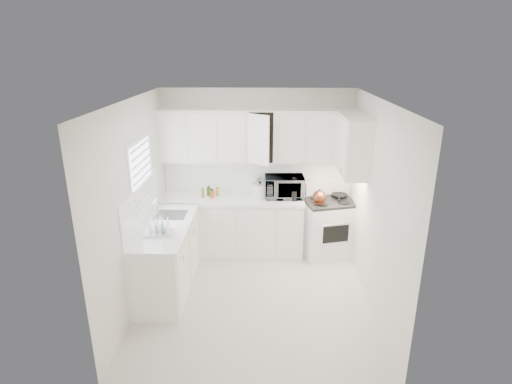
{
  "coord_description": "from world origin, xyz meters",
  "views": [
    {
      "loc": [
        0.14,
        -4.79,
        3.17
      ],
      "look_at": [
        0.0,
        0.7,
        1.25
      ],
      "focal_mm": 29.04,
      "sensor_mm": 36.0,
      "label": 1
    }
  ],
  "objects_px": {
    "tea_kettle": "(319,196)",
    "utensil_crock": "(294,189)",
    "stove": "(328,220)",
    "rice_cooker": "(260,189)",
    "dish_rack": "(158,226)",
    "microwave": "(284,185)"
  },
  "relations": [
    {
      "from": "dish_rack",
      "to": "tea_kettle",
      "type": "bearing_deg",
      "value": 20.63
    },
    {
      "from": "stove",
      "to": "utensil_crock",
      "type": "relative_size",
      "value": 3.12
    },
    {
      "from": "tea_kettle",
      "to": "dish_rack",
      "type": "distance_m",
      "value": 2.46
    },
    {
      "from": "dish_rack",
      "to": "microwave",
      "type": "bearing_deg",
      "value": 32.61
    },
    {
      "from": "stove",
      "to": "dish_rack",
      "type": "distance_m",
      "value": 2.73
    },
    {
      "from": "rice_cooker",
      "to": "dish_rack",
      "type": "height_order",
      "value": "rice_cooker"
    },
    {
      "from": "microwave",
      "to": "rice_cooker",
      "type": "distance_m",
      "value": 0.39
    },
    {
      "from": "tea_kettle",
      "to": "utensil_crock",
      "type": "distance_m",
      "value": 0.4
    },
    {
      "from": "tea_kettle",
      "to": "microwave",
      "type": "bearing_deg",
      "value": 137.09
    },
    {
      "from": "stove",
      "to": "rice_cooker",
      "type": "xyz_separation_m",
      "value": [
        -1.08,
        0.06,
        0.49
      ]
    },
    {
      "from": "dish_rack",
      "to": "rice_cooker",
      "type": "bearing_deg",
      "value": 39.98
    },
    {
      "from": "rice_cooker",
      "to": "utensil_crock",
      "type": "relative_size",
      "value": 0.68
    },
    {
      "from": "tea_kettle",
      "to": "microwave",
      "type": "xyz_separation_m",
      "value": [
        -0.52,
        0.22,
        0.1
      ]
    },
    {
      "from": "rice_cooker",
      "to": "utensil_crock",
      "type": "bearing_deg",
      "value": -2.52
    },
    {
      "from": "microwave",
      "to": "tea_kettle",
      "type": "bearing_deg",
      "value": -25.96
    },
    {
      "from": "stove",
      "to": "tea_kettle",
      "type": "distance_m",
      "value": 0.53
    },
    {
      "from": "tea_kettle",
      "to": "microwave",
      "type": "relative_size",
      "value": 0.41
    },
    {
      "from": "stove",
      "to": "tea_kettle",
      "type": "xyz_separation_m",
      "value": [
        -0.18,
        -0.16,
        0.47
      ]
    },
    {
      "from": "rice_cooker",
      "to": "dish_rack",
      "type": "distance_m",
      "value": 1.87
    },
    {
      "from": "tea_kettle",
      "to": "microwave",
      "type": "height_order",
      "value": "microwave"
    },
    {
      "from": "rice_cooker",
      "to": "dish_rack",
      "type": "relative_size",
      "value": 0.73
    },
    {
      "from": "tea_kettle",
      "to": "utensil_crock",
      "type": "relative_size",
      "value": 0.66
    }
  ]
}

